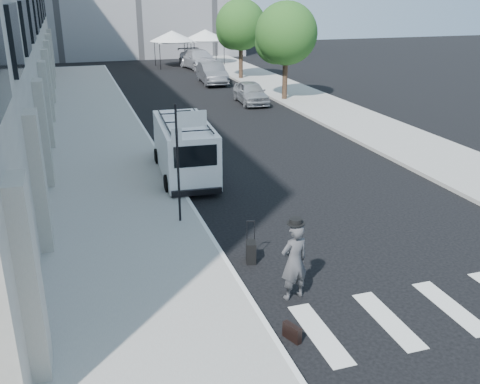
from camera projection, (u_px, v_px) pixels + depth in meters
ground at (304, 261)px, 13.89m from camera, size 120.00×120.00×0.00m
sidewalk_left at (96, 128)px, 26.90m from camera, size 4.50×48.00×0.15m
sidewalk_right at (305, 99)px, 34.24m from camera, size 4.00×56.00×0.15m
sign_pole at (185, 138)px, 15.12m from camera, size 1.03×0.07×3.50m
tree_near at (284, 36)px, 32.56m from camera, size 3.80×3.83×6.03m
tree_far at (239, 27)px, 40.58m from camera, size 3.80×3.83×6.03m
tent_left at (172, 36)px, 47.91m from camera, size 4.00×4.00×3.20m
tent_right at (205, 35)px, 49.27m from camera, size 4.00×4.00×3.20m
businessman at (294, 262)px, 11.90m from camera, size 0.74×0.56×1.85m
briefcase at (292, 332)px, 10.69m from camera, size 0.27×0.45×0.34m
suitcase at (251, 252)px, 13.73m from camera, size 0.34×0.44×1.09m
cargo_van at (184, 148)px, 19.91m from camera, size 2.19×5.55×2.07m
parked_car_a at (251, 93)px, 32.91m from camera, size 1.85×4.05×1.35m
parked_car_b at (212, 73)px, 39.89m from camera, size 1.97×4.82×1.55m
parked_car_c at (199, 59)px, 47.28m from camera, size 3.09×5.99×1.66m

